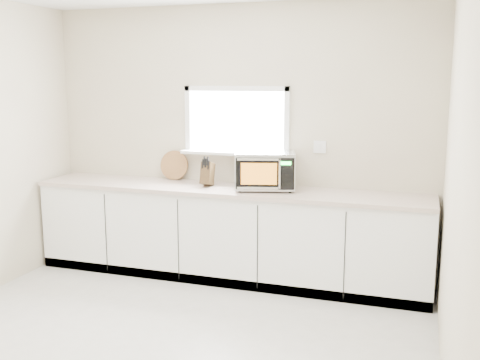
% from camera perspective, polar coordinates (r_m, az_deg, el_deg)
% --- Properties ---
extents(ground, '(4.00, 4.00, 0.00)m').
position_cam_1_polar(ground, '(4.31, -9.17, -17.10)').
color(ground, beige).
rests_on(ground, ground).
extents(back_wall, '(4.00, 0.17, 2.70)m').
position_cam_1_polar(back_wall, '(5.71, -0.31, 4.14)').
color(back_wall, beige).
rests_on(back_wall, ground).
extents(cabinets, '(3.92, 0.60, 0.88)m').
position_cam_1_polar(cabinets, '(5.61, -1.27, -5.59)').
color(cabinets, white).
rests_on(cabinets, ground).
extents(countertop, '(3.92, 0.64, 0.04)m').
position_cam_1_polar(countertop, '(5.49, -1.33, -1.00)').
color(countertop, beige).
rests_on(countertop, cabinets).
extents(microwave, '(0.66, 0.57, 0.36)m').
position_cam_1_polar(microwave, '(5.40, 2.55, 1.06)').
color(microwave, black).
rests_on(microwave, countertop).
extents(knife_block, '(0.11, 0.21, 0.30)m').
position_cam_1_polar(knife_block, '(5.56, -3.33, 0.70)').
color(knife_block, '#4F391C').
rests_on(knife_block, countertop).
extents(cutting_board, '(0.31, 0.07, 0.31)m').
position_cam_1_polar(cutting_board, '(5.94, -6.70, 1.50)').
color(cutting_board, '#925B38').
rests_on(cutting_board, countertop).
extents(coffee_grinder, '(0.14, 0.14, 0.21)m').
position_cam_1_polar(coffee_grinder, '(5.36, 4.62, 0.04)').
color(coffee_grinder, '#B4B7BC').
rests_on(coffee_grinder, countertop).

